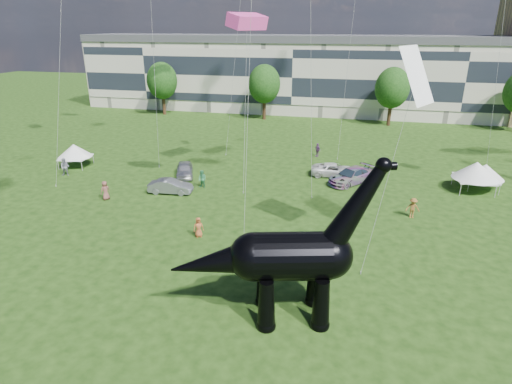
# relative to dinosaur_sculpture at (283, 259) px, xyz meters

# --- Properties ---
(ground) EXTENTS (220.00, 220.00, 0.00)m
(ground) POSITION_rel_dinosaur_sculpture_xyz_m (-0.07, -2.75, -3.53)
(ground) COLOR #16330C
(ground) RESTS_ON ground
(terrace_row) EXTENTS (78.00, 11.00, 12.00)m
(terrace_row) POSITION_rel_dinosaur_sculpture_xyz_m (-8.07, 59.25, 2.47)
(terrace_row) COLOR beige
(terrace_row) RESTS_ON ground
(tree_far_left) EXTENTS (5.20, 5.20, 9.44)m
(tree_far_left) POSITION_rel_dinosaur_sculpture_xyz_m (-30.07, 50.25, 2.77)
(tree_far_left) COLOR #382314
(tree_far_left) RESTS_ON ground
(tree_mid_left) EXTENTS (5.20, 5.20, 9.44)m
(tree_mid_left) POSITION_rel_dinosaur_sculpture_xyz_m (-12.07, 50.25, 2.77)
(tree_mid_left) COLOR #382314
(tree_mid_left) RESTS_ON ground
(tree_mid_right) EXTENTS (5.20, 5.20, 9.44)m
(tree_mid_right) POSITION_rel_dinosaur_sculpture_xyz_m (7.93, 50.25, 2.77)
(tree_mid_right) COLOR #382314
(tree_mid_right) RESTS_ON ground
(dinosaur_sculpture) EXTENTS (11.40, 4.62, 9.34)m
(dinosaur_sculpture) POSITION_rel_dinosaur_sculpture_xyz_m (0.00, 0.00, 0.00)
(dinosaur_sculpture) COLOR black
(dinosaur_sculpture) RESTS_ON ground
(car_silver) EXTENTS (3.13, 4.58, 1.45)m
(car_silver) POSITION_rel_dinosaur_sculpture_xyz_m (-13.96, 20.24, -2.80)
(car_silver) COLOR #B8B8BD
(car_silver) RESTS_ON ground
(car_grey) EXTENTS (4.23, 1.87, 1.35)m
(car_grey) POSITION_rel_dinosaur_sculpture_xyz_m (-13.42, 15.45, -2.85)
(car_grey) COLOR gray
(car_grey) RESTS_ON ground
(car_white) EXTENTS (4.92, 2.51, 1.33)m
(car_white) POSITION_rel_dinosaur_sculpture_xyz_m (1.28, 23.93, -2.86)
(car_white) COLOR white
(car_white) RESTS_ON ground
(car_dark) EXTENTS (5.05, 5.50, 1.55)m
(car_dark) POSITION_rel_dinosaur_sculpture_xyz_m (3.02, 22.17, -2.75)
(car_dark) COLOR #595960
(car_dark) RESTS_ON ground
(gazebo_near) EXTENTS (4.38, 4.38, 2.88)m
(gazebo_near) POSITION_rel_dinosaur_sculpture_xyz_m (14.41, 22.72, -1.50)
(gazebo_near) COLOR white
(gazebo_near) RESTS_ON ground
(gazebo_far) EXTENTS (4.05, 4.05, 2.48)m
(gazebo_far) POSITION_rel_dinosaur_sculpture_xyz_m (15.43, 23.53, -1.78)
(gazebo_far) COLOR white
(gazebo_far) RESTS_ON ground
(gazebo_left) EXTENTS (4.11, 4.11, 2.56)m
(gazebo_left) POSITION_rel_dinosaur_sculpture_xyz_m (-27.07, 20.57, -1.73)
(gazebo_left) COLOR white
(gazebo_left) RESTS_ON ground
(visitors) EXTENTS (48.60, 45.18, 1.89)m
(visitors) POSITION_rel_dinosaur_sculpture_xyz_m (-6.13, 14.24, -2.66)
(visitors) COLOR #2E6F75
(visitors) RESTS_ON ground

